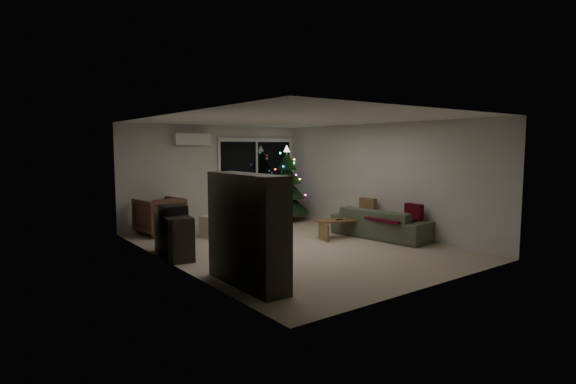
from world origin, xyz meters
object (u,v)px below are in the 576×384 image
object	(u,v)px
bookshelf	(235,231)
christmas_tree	(287,183)
armchair	(160,216)
media_cabinet	(174,235)
sofa	(382,223)
coffee_table	(344,228)

from	to	relation	value
bookshelf	christmas_tree	world-z (taller)	christmas_tree
armchair	christmas_tree	bearing A→B (deg)	169.97
media_cabinet	armchair	size ratio (longest dim) A/B	1.34
bookshelf	sofa	size ratio (longest dim) A/B	0.73
sofa	christmas_tree	size ratio (longest dim) A/B	1.09
coffee_table	christmas_tree	size ratio (longest dim) A/B	0.62
armchair	bookshelf	bearing A→B (deg)	74.90
coffee_table	sofa	bearing A→B (deg)	-24.38
armchair	sofa	distance (m)	4.94
media_cabinet	coffee_table	size ratio (longest dim) A/B	0.99
bookshelf	sofa	bearing A→B (deg)	35.87
media_cabinet	sofa	distance (m)	4.43
coffee_table	media_cabinet	bearing A→B (deg)	-173.43
coffee_table	armchair	bearing A→B (deg)	154.53
bookshelf	coffee_table	distance (m)	4.08
sofa	coffee_table	distance (m)	0.82
sofa	christmas_tree	xyz separation A→B (m)	(-0.30, 3.08, 0.68)
coffee_table	christmas_tree	bearing A→B (deg)	97.93
media_cabinet	christmas_tree	bearing A→B (deg)	36.56
armchair	christmas_tree	world-z (taller)	christmas_tree
media_cabinet	armchair	xyz separation A→B (m)	(0.54, 2.13, 0.03)
armchair	media_cabinet	bearing A→B (deg)	67.71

